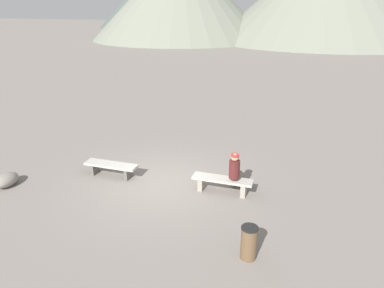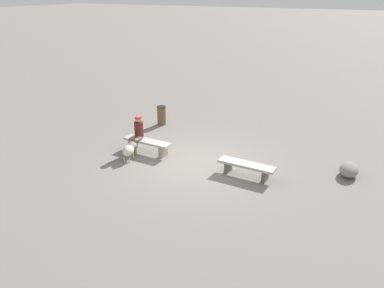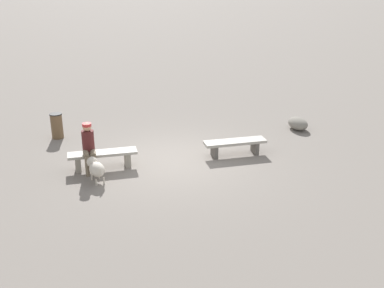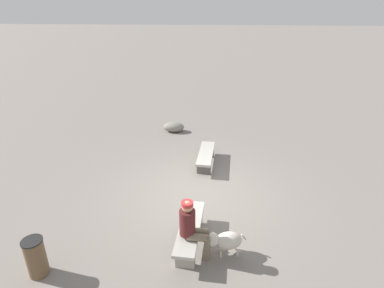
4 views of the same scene
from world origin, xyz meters
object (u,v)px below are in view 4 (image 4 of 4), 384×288
at_px(bench_left, 206,155).
at_px(seated_person, 192,225).
at_px(bench_right, 190,231).
at_px(boulder, 174,127).
at_px(dog, 225,240).
at_px(trash_bin, 36,257).

xyz_separation_m(bench_left, seated_person, (4.06, 0.01, 0.43)).
height_order(bench_right, boulder, bench_right).
bearing_deg(seated_person, boulder, -166.93).
height_order(bench_left, bench_right, bench_right).
bearing_deg(bench_right, dog, 73.57).
relative_size(bench_right, boulder, 2.12).
relative_size(seated_person, trash_bin, 1.63).
xyz_separation_m(dog, boulder, (-6.75, -2.20, -0.16)).
bearing_deg(bench_right, boulder, -165.78).
relative_size(bench_right, trash_bin, 2.28).
xyz_separation_m(trash_bin, boulder, (-7.67, 1.29, -0.20)).
height_order(dog, trash_bin, trash_bin).
bearing_deg(dog, boulder, -86.66).
bearing_deg(dog, trash_bin, -0.03).
relative_size(seated_person, boulder, 1.52).
xyz_separation_m(seated_person, dog, (-0.10, 0.66, -0.40)).
distance_m(bench_left, trash_bin, 5.63).
relative_size(bench_left, bench_right, 0.98).
bearing_deg(seated_person, dog, 99.40).
xyz_separation_m(bench_right, boulder, (-6.51, -1.46, -0.13)).
height_order(bench_left, dog, dog).
bearing_deg(boulder, dog, 18.06).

